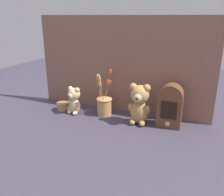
{
  "coord_description": "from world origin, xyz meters",
  "views": [
    {
      "loc": [
        0.6,
        -1.38,
        0.68
      ],
      "look_at": [
        0.0,
        0.02,
        0.14
      ],
      "focal_mm": 38.0,
      "sensor_mm": 36.0,
      "label": 1
    }
  ],
  "objects_px": {
    "teddy_bear_large": "(139,103)",
    "vintage_radio": "(170,105)",
    "flower_vase": "(104,103)",
    "decorative_tin_tall": "(62,106)",
    "teddy_bear_medium": "(74,100)"
  },
  "relations": [
    {
      "from": "teddy_bear_large",
      "to": "flower_vase",
      "type": "bearing_deg",
      "value": 170.45
    },
    {
      "from": "teddy_bear_large",
      "to": "vintage_radio",
      "type": "height_order",
      "value": "vintage_radio"
    },
    {
      "from": "teddy_bear_medium",
      "to": "teddy_bear_large",
      "type": "bearing_deg",
      "value": 2.21
    },
    {
      "from": "vintage_radio",
      "to": "decorative_tin_tall",
      "type": "distance_m",
      "value": 0.79
    },
    {
      "from": "vintage_radio",
      "to": "decorative_tin_tall",
      "type": "bearing_deg",
      "value": -176.7
    },
    {
      "from": "teddy_bear_medium",
      "to": "decorative_tin_tall",
      "type": "xyz_separation_m",
      "value": [
        -0.12,
        0.02,
        -0.07
      ]
    },
    {
      "from": "flower_vase",
      "to": "decorative_tin_tall",
      "type": "distance_m",
      "value": 0.33
    },
    {
      "from": "decorative_tin_tall",
      "to": "teddy_bear_medium",
      "type": "bearing_deg",
      "value": -7.46
    },
    {
      "from": "teddy_bear_large",
      "to": "vintage_radio",
      "type": "xyz_separation_m",
      "value": [
        0.19,
        0.04,
        0.0
      ]
    },
    {
      "from": "flower_vase",
      "to": "vintage_radio",
      "type": "xyz_separation_m",
      "value": [
        0.46,
        -0.0,
        0.06
      ]
    },
    {
      "from": "flower_vase",
      "to": "vintage_radio",
      "type": "relative_size",
      "value": 1.17
    },
    {
      "from": "teddy_bear_medium",
      "to": "flower_vase",
      "type": "bearing_deg",
      "value": 16.97
    },
    {
      "from": "teddy_bear_large",
      "to": "decorative_tin_tall",
      "type": "height_order",
      "value": "teddy_bear_large"
    },
    {
      "from": "teddy_bear_large",
      "to": "decorative_tin_tall",
      "type": "xyz_separation_m",
      "value": [
        -0.6,
        -0.0,
        -0.11
      ]
    },
    {
      "from": "teddy_bear_large",
      "to": "decorative_tin_tall",
      "type": "bearing_deg",
      "value": -179.69
    }
  ]
}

